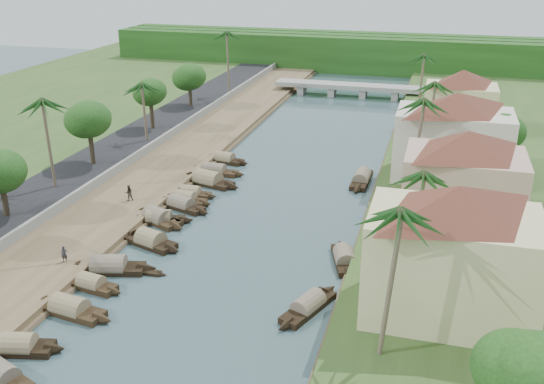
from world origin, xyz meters
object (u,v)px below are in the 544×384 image
(bridge, at_px, (348,87))
(person_near, at_px, (64,254))
(building_near, at_px, (452,251))
(sampan_1, at_px, (19,347))
(sampan_0, at_px, (0,375))

(bridge, xyz_separation_m, person_near, (-13.40, -74.02, -0.18))
(building_near, xyz_separation_m, sampan_1, (-28.82, -11.27, -5.97))
(building_near, bearing_deg, sampan_0, -153.06)
(bridge, bearing_deg, sampan_0, -95.86)
(building_near, height_order, person_near, building_near)
(person_near, bearing_deg, sampan_1, -93.18)
(building_near, distance_m, person_near, 32.75)
(bridge, height_order, building_near, building_near)
(sampan_0, height_order, sampan_1, sampan_1)
(sampan_0, bearing_deg, bridge, 104.50)
(bridge, relative_size, sampan_0, 3.60)
(bridge, bearing_deg, sampan_1, -96.57)
(bridge, xyz_separation_m, sampan_1, (-9.83, -85.27, -1.31))
(building_near, height_order, sampan_0, building_near)
(sampan_0, bearing_deg, sampan_1, 124.92)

